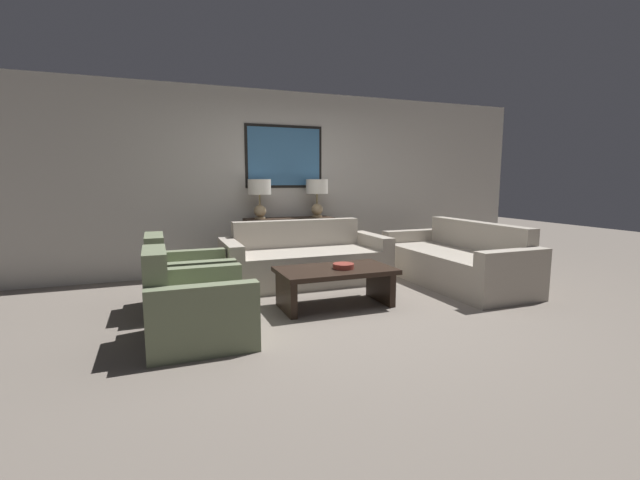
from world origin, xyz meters
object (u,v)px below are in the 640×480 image
at_px(couch_by_side, 456,263).
at_px(decorative_bowl, 343,266).
at_px(couch_by_back_wall, 305,261).
at_px(armchair_near_camera, 195,309).
at_px(table_lamp_right, 317,191).
at_px(coffee_table, 335,278).
at_px(table_lamp_left, 260,192).
at_px(console_table, 290,245).
at_px(armchair_near_back_wall, 186,283).

xyz_separation_m(couch_by_side, decorative_bowl, (-1.82, -0.42, 0.17)).
relative_size(couch_by_back_wall, armchair_near_camera, 2.45).
xyz_separation_m(couch_by_back_wall, couch_by_side, (1.84, -0.80, 0.00)).
relative_size(table_lamp_right, coffee_table, 0.45).
xyz_separation_m(table_lamp_left, coffee_table, (0.38, -1.86, -0.88)).
distance_m(table_lamp_right, decorative_bowl, 2.09).
distance_m(console_table, armchair_near_camera, 2.83).
height_order(couch_by_side, decorative_bowl, couch_by_side).
distance_m(table_lamp_right, coffee_table, 2.11).
bearing_deg(table_lamp_right, console_table, 180.00).
xyz_separation_m(table_lamp_right, couch_by_side, (1.40, -1.49, -0.91)).
bearing_deg(coffee_table, couch_by_back_wall, 87.13).
bearing_deg(console_table, coffee_table, -91.80).
xyz_separation_m(console_table, coffee_table, (-0.06, -1.86, -0.09)).
bearing_deg(couch_by_side, armchair_near_camera, -165.70).
distance_m(armchair_near_back_wall, armchair_near_camera, 0.99).
bearing_deg(table_lamp_right, armchair_near_back_wall, -145.72).
distance_m(table_lamp_left, coffee_table, 2.09).
relative_size(console_table, table_lamp_left, 2.31).
relative_size(armchair_near_back_wall, armchair_near_camera, 1.00).
bearing_deg(couch_by_back_wall, table_lamp_left, 122.19).
xyz_separation_m(table_lamp_left, decorative_bowl, (0.45, -1.91, -0.74)).
relative_size(couch_by_back_wall, couch_by_side, 1.00).
relative_size(couch_by_side, armchair_near_back_wall, 2.45).
height_order(table_lamp_left, couch_by_side, table_lamp_left).
relative_size(console_table, armchair_near_camera, 1.48).
height_order(console_table, table_lamp_left, table_lamp_left).
bearing_deg(couch_by_back_wall, table_lamp_right, 57.81).
height_order(coffee_table, decorative_bowl, decorative_bowl).
relative_size(console_table, decorative_bowl, 5.73).
height_order(couch_by_back_wall, armchair_near_camera, same).
distance_m(couch_by_back_wall, armchair_near_back_wall, 1.70).
height_order(coffee_table, armchair_near_back_wall, armchair_near_back_wall).
xyz_separation_m(couch_by_side, armchair_near_camera, (-3.40, -0.87, -0.00)).
bearing_deg(console_table, armchair_near_back_wall, -138.91).
bearing_deg(coffee_table, console_table, 88.20).
height_order(couch_by_back_wall, decorative_bowl, couch_by_back_wall).
bearing_deg(armchair_near_back_wall, console_table, 41.09).
bearing_deg(table_lamp_right, armchair_near_camera, -130.32).
relative_size(table_lamp_right, armchair_near_back_wall, 0.64).
bearing_deg(couch_by_side, table_lamp_right, 133.25).
bearing_deg(decorative_bowl, couch_by_back_wall, 90.72).
bearing_deg(couch_by_side, decorative_bowl, -167.05).
bearing_deg(armchair_near_back_wall, table_lamp_right, 34.28).
bearing_deg(console_table, couch_by_back_wall, -90.00).
distance_m(couch_by_side, decorative_bowl, 1.88).
distance_m(coffee_table, decorative_bowl, 0.16).
height_order(table_lamp_left, couch_by_back_wall, table_lamp_left).
xyz_separation_m(decorative_bowl, armchair_near_camera, (-1.58, -0.45, -0.17)).
xyz_separation_m(armchair_near_back_wall, armchair_near_camera, (0.00, -0.99, 0.00)).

